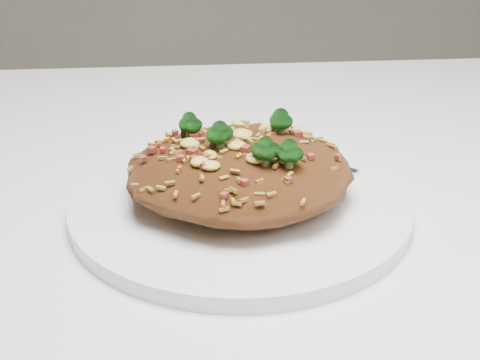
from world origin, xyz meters
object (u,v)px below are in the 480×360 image
Objects in this scene: dining_table at (307,277)px; plate at (240,203)px; fork at (290,152)px; fried_rice at (240,163)px.

dining_table is 4.18× the size of plate.
fork reaches higher than dining_table.
fried_rice is (0.00, 0.00, 0.04)m from plate.
plate is 1.53× the size of fried_rice.
plate is at bearing -81.49° from fork.
fork is at bearing 56.19° from fried_rice.
dining_table is 9.24× the size of fork.
fork is (0.05, 0.08, 0.01)m from plate.
dining_table is at bearing -35.57° from fork.
fried_rice is 1.44× the size of fork.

